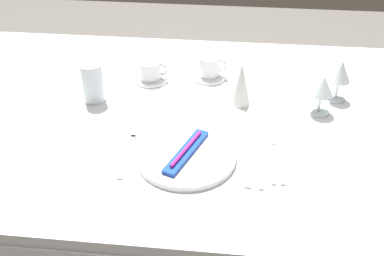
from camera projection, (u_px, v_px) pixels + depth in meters
The scene contains 16 objects.
dining_table at pixel (195, 134), 1.50m from camera, with size 1.80×1.11×0.74m.
dinner_plate at pixel (187, 156), 1.25m from camera, with size 0.28×0.28×0.02m, color white.
toothbrush_package at pixel (187, 151), 1.24m from camera, with size 0.11×0.21×0.02m.
fork_outer at pixel (129, 150), 1.29m from camera, with size 0.02×0.23×0.00m.
dinner_knife at pixel (249, 160), 1.25m from camera, with size 0.02×0.24×0.00m.
spoon_soup at pixel (257, 154), 1.27m from camera, with size 0.03×0.23×0.01m.
spoon_dessert at pixel (271, 154), 1.27m from camera, with size 0.03×0.21×0.01m.
spoon_tea at pixel (279, 154), 1.27m from camera, with size 0.03×0.20×0.01m.
saucer_left at pixel (209, 76), 1.64m from camera, with size 0.12×0.12×0.01m, color white.
coffee_cup_left at pixel (210, 66), 1.61m from camera, with size 0.10×0.08×0.07m.
saucer_right at pixel (151, 79), 1.62m from camera, with size 0.12×0.12×0.01m, color white.
coffee_cup_right at pixel (151, 70), 1.60m from camera, with size 0.10×0.08×0.07m.
wine_glass_centre at pixel (341, 73), 1.46m from camera, with size 0.07×0.07×0.14m.
wine_glass_left at pixel (322, 88), 1.40m from camera, with size 0.07×0.07×0.13m.
drink_tumbler at pixel (93, 85), 1.48m from camera, with size 0.07×0.07×0.13m.
napkin_folded at pixel (241, 84), 1.45m from camera, with size 0.07×0.07×0.15m, color white.
Camera 1 is at (0.12, -1.21, 1.53)m, focal length 42.73 mm.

